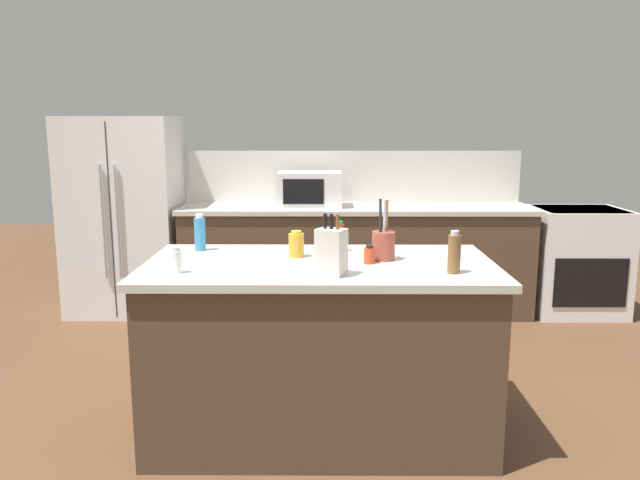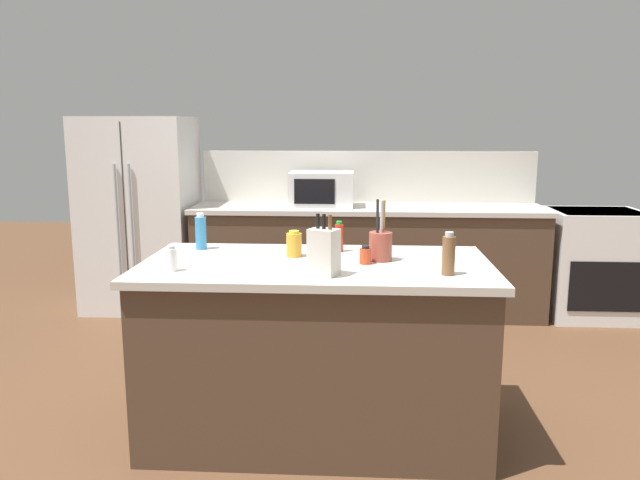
% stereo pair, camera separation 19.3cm
% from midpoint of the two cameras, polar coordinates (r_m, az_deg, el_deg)
% --- Properties ---
extents(ground_plane, '(14.00, 14.00, 0.00)m').
position_cam_midpoint_polar(ground_plane, '(3.54, -1.67, -17.05)').
color(ground_plane, brown).
extents(back_counter_run, '(3.02, 0.66, 0.94)m').
position_cam_midpoint_polar(back_counter_run, '(5.46, 2.26, -1.78)').
color(back_counter_run, '#4C3828').
rests_on(back_counter_run, ground_plane).
extents(wall_backsplash, '(2.98, 0.03, 0.46)m').
position_cam_midpoint_polar(wall_backsplash, '(5.67, 2.20, 5.82)').
color(wall_backsplash, beige).
rests_on(wall_backsplash, back_counter_run).
extents(kitchen_island, '(1.80, 0.94, 0.94)m').
position_cam_midpoint_polar(kitchen_island, '(3.35, -1.71, -9.88)').
color(kitchen_island, '#4C3828').
rests_on(kitchen_island, ground_plane).
extents(refrigerator, '(0.94, 0.75, 1.70)m').
position_cam_midpoint_polar(refrigerator, '(5.74, -18.34, 2.14)').
color(refrigerator, white).
rests_on(refrigerator, ground_plane).
extents(range_oven, '(0.76, 0.65, 0.92)m').
position_cam_midpoint_polar(range_oven, '(5.85, 21.52, -1.73)').
color(range_oven, white).
rests_on(range_oven, ground_plane).
extents(microwave, '(0.54, 0.39, 0.30)m').
position_cam_midpoint_polar(microwave, '(5.36, -1.98, 4.66)').
color(microwave, white).
rests_on(microwave, back_counter_run).
extents(knife_block, '(0.16, 0.15, 0.29)m').
position_cam_midpoint_polar(knife_block, '(2.92, -0.85, -1.06)').
color(knife_block, beige).
rests_on(knife_block, kitchen_island).
extents(utensil_crock, '(0.12, 0.12, 0.32)m').
position_cam_midpoint_polar(utensil_crock, '(3.26, 4.14, -0.41)').
color(utensil_crock, brown).
rests_on(utensil_crock, kitchen_island).
extents(dish_soap_bottle, '(0.06, 0.06, 0.21)m').
position_cam_midpoint_polar(dish_soap_bottle, '(3.57, -12.45, 0.59)').
color(dish_soap_bottle, '#3384BC').
rests_on(dish_soap_bottle, kitchen_island).
extents(hot_sauce_bottle, '(0.05, 0.05, 0.17)m').
position_cam_midpoint_polar(hot_sauce_bottle, '(3.46, 0.23, 0.26)').
color(hot_sauce_bottle, red).
rests_on(hot_sauce_bottle, kitchen_island).
extents(honey_jar, '(0.08, 0.08, 0.14)m').
position_cam_midpoint_polar(honey_jar, '(3.33, -3.84, -0.44)').
color(honey_jar, gold).
rests_on(honey_jar, kitchen_island).
extents(pepper_grinder, '(0.06, 0.06, 0.21)m').
position_cam_midpoint_polar(pepper_grinder, '(3.00, 10.38, -1.21)').
color(pepper_grinder, brown).
rests_on(pepper_grinder, kitchen_island).
extents(salt_shaker, '(0.05, 0.05, 0.12)m').
position_cam_midpoint_polar(salt_shaker, '(3.07, -14.73, -1.89)').
color(salt_shaker, silver).
rests_on(salt_shaker, kitchen_island).
extents(spice_jar_paprika, '(0.06, 0.06, 0.10)m').
position_cam_midpoint_polar(spice_jar_paprika, '(3.18, 2.82, -1.39)').
color(spice_jar_paprika, '#B73D1E').
rests_on(spice_jar_paprika, kitchen_island).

